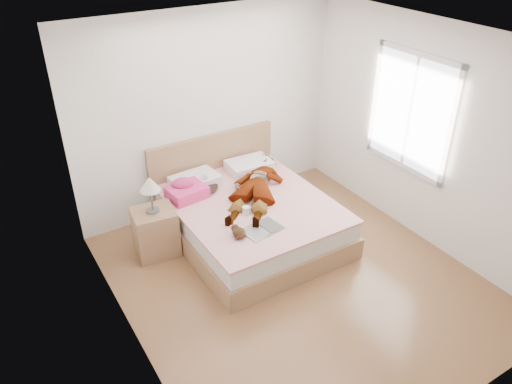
% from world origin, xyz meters
% --- Properties ---
extents(ground, '(4.00, 4.00, 0.00)m').
position_xyz_m(ground, '(0.00, 0.00, 0.00)').
color(ground, '#56301B').
rests_on(ground, ground).
extents(woman, '(1.58, 1.65, 0.23)m').
position_xyz_m(woman, '(0.19, 1.14, 0.62)').
color(woman, white).
rests_on(woman, bed).
extents(hair, '(0.57, 0.63, 0.08)m').
position_xyz_m(hair, '(-0.38, 1.59, 0.55)').
color(hair, black).
rests_on(hair, bed).
extents(phone, '(0.09, 0.09, 0.05)m').
position_xyz_m(phone, '(-0.31, 1.54, 0.68)').
color(phone, silver).
rests_on(phone, bed).
extents(room_shell, '(4.00, 4.00, 4.00)m').
position_xyz_m(room_shell, '(1.77, 0.30, 1.50)').
color(room_shell, white).
rests_on(room_shell, ground).
extents(bed, '(1.80, 2.08, 1.00)m').
position_xyz_m(bed, '(0.00, 1.04, 0.28)').
color(bed, brown).
rests_on(bed, ground).
extents(towel, '(0.49, 0.41, 0.23)m').
position_xyz_m(towel, '(-0.61, 1.47, 0.61)').
color(towel, '#EA3F8D').
rests_on(towel, bed).
extents(magazine, '(0.49, 0.36, 0.03)m').
position_xyz_m(magazine, '(-0.19, 0.39, 0.52)').
color(magazine, silver).
rests_on(magazine, bed).
extents(coffee_mug, '(0.12, 0.09, 0.10)m').
position_xyz_m(coffee_mug, '(-0.19, 0.76, 0.56)').
color(coffee_mug, silver).
rests_on(coffee_mug, bed).
extents(plush_toy, '(0.14, 0.21, 0.12)m').
position_xyz_m(plush_toy, '(-0.49, 0.42, 0.57)').
color(plush_toy, black).
rests_on(plush_toy, bed).
extents(nightstand, '(0.52, 0.48, 1.02)m').
position_xyz_m(nightstand, '(-1.12, 1.27, 0.34)').
color(nightstand, '#8F5E42').
rests_on(nightstand, ground).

